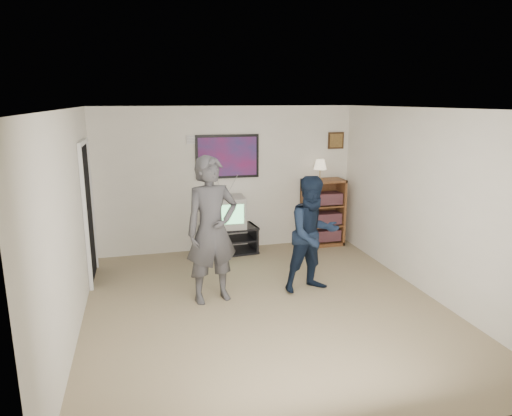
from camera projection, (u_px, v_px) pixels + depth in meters
name	position (u px, v px, depth m)	size (l,w,h in m)	color
room_shell	(259.00, 207.00, 5.90)	(4.51, 5.00, 2.51)	#826F52
media_stand	(229.00, 240.00, 7.89)	(0.99, 0.61, 0.47)	black
crt_television	(226.00, 212.00, 7.77)	(0.62, 0.53, 0.53)	gray
bookshelf	(323.00, 212.00, 8.28)	(0.74, 0.42, 1.21)	#543119
table_lamp	(320.00, 170.00, 8.09)	(0.23, 0.23, 0.36)	beige
person_tall	(212.00, 230.00, 5.87)	(0.70, 0.46, 1.92)	#3B3A3D
person_short	(313.00, 234.00, 6.23)	(0.79, 0.61, 1.61)	black
controller_left	(207.00, 215.00, 6.06)	(0.03, 0.11, 0.03)	white
controller_right	(311.00, 210.00, 6.39)	(0.03, 0.11, 0.03)	white
poster	(228.00, 157.00, 7.81)	(1.10, 0.03, 0.75)	black
air_vent	(195.00, 140.00, 7.61)	(0.28, 0.02, 0.14)	white
small_picture	(336.00, 141.00, 8.24)	(0.30, 0.03, 0.30)	black
doorway	(88.00, 213.00, 6.59)	(0.03, 0.85, 2.00)	black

